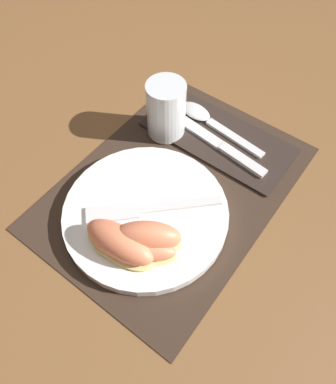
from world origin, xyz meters
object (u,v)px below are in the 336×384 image
object	(u,v)px
juice_glass	(166,112)
citrus_wedge_2	(147,238)
spoon	(206,118)
fork	(144,209)
citrus_wedge_0	(120,243)
citrus_wedge_1	(134,247)
plate	(145,213)
knife	(214,141)

from	to	relation	value
juice_glass	citrus_wedge_2	size ratio (longest dim) A/B	0.95
spoon	fork	distance (m)	0.22
spoon	citrus_wedge_0	world-z (taller)	citrus_wedge_0
fork	citrus_wedge_1	bearing A→B (deg)	-151.61
fork	citrus_wedge_1	xyz separation A→B (m)	(-0.06, -0.03, 0.01)
plate	fork	size ratio (longest dim) A/B	1.57
citrus_wedge_1	knife	bearing A→B (deg)	6.62
plate	knife	world-z (taller)	plate
plate	knife	size ratio (longest dim) A/B	1.10
juice_glass	plate	bearing A→B (deg)	-152.95
citrus_wedge_0	knife	bearing A→B (deg)	2.29
spoon	knife	bearing A→B (deg)	-131.22
juice_glass	citrus_wedge_2	world-z (taller)	juice_glass
fork	citrus_wedge_2	xyz separation A→B (m)	(-0.04, -0.04, 0.02)
plate	juice_glass	xyz separation A→B (m)	(0.16, 0.08, 0.04)
spoon	citrus_wedge_0	size ratio (longest dim) A/B	1.59
juice_glass	fork	world-z (taller)	juice_glass
juice_glass	citrus_wedge_0	size ratio (longest dim) A/B	0.88
citrus_wedge_0	plate	bearing A→B (deg)	10.21
plate	citrus_wedge_0	world-z (taller)	citrus_wedge_0
spoon	fork	bearing A→B (deg)	-170.67
fork	plate	bearing A→B (deg)	-83.54
juice_glass	spoon	world-z (taller)	juice_glass
juice_glass	citrus_wedge_0	distance (m)	0.24
plate	citrus_wedge_2	bearing A→B (deg)	-137.59
juice_glass	fork	size ratio (longest dim) A/B	0.64
juice_glass	knife	distance (m)	0.09
plate	juice_glass	bearing A→B (deg)	27.05
spoon	fork	xyz separation A→B (m)	(-0.22, -0.04, 0.01)
knife	citrus_wedge_0	bearing A→B (deg)	-177.71
knife	spoon	size ratio (longest dim) A/B	1.24
spoon	citrus_wedge_1	size ratio (longest dim) A/B	1.46
plate	citrus_wedge_1	world-z (taller)	citrus_wedge_1
citrus_wedge_2	knife	bearing A→B (deg)	8.90
juice_glass	spoon	bearing A→B (deg)	-35.29
citrus_wedge_2	citrus_wedge_0	bearing A→B (deg)	136.75
plate	spoon	distance (m)	0.22
juice_glass	citrus_wedge_1	bearing A→B (deg)	-153.00
fork	citrus_wedge_2	size ratio (longest dim) A/B	1.49
juice_glass	knife	xyz separation A→B (m)	(0.03, -0.08, -0.04)
knife	fork	xyz separation A→B (m)	(-0.18, 0.00, 0.01)
juice_glass	citrus_wedge_1	distance (m)	0.24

